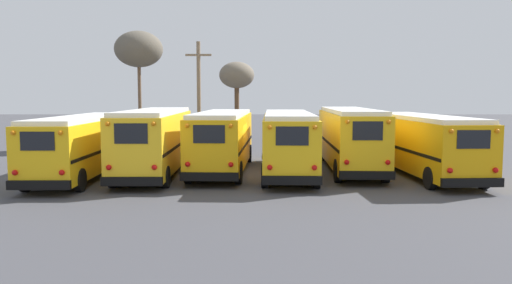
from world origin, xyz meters
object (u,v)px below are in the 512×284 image
Objects in this scene: school_bus_1 at (156,139)px; school_bus_5 at (424,142)px; school_bus_4 at (351,137)px; bare_tree_1 at (238,76)px; utility_pole at (200,95)px; school_bus_0 at (86,143)px; bare_tree_0 at (140,50)px; school_bus_2 at (224,139)px; school_bus_3 at (289,140)px.

school_bus_1 is 0.97× the size of school_bus_5.
school_bus_1 is 0.99× the size of school_bus_4.
utility_pole is at bearing -108.50° from bare_tree_1.
bare_tree_1 is at bearing 112.70° from school_bus_4.
bare_tree_0 is (-0.49, 13.98, 5.79)m from school_bus_0.
school_bus_4 is at bearing 156.14° from school_bus_5.
bare_tree_0 reaches higher than bare_tree_1.
school_bus_4 reaches higher than school_bus_1.
school_bus_5 is 1.40× the size of utility_pole.
school_bus_2 is 6.68m from school_bus_4.
school_bus_4 is 1.18× the size of bare_tree_0.
school_bus_2 is at bearing -90.47° from bare_tree_1.
school_bus_3 is at bearing 177.54° from school_bus_5.
school_bus_0 is 13.48m from school_bus_4.
school_bus_2 is 0.98× the size of school_bus_4.
school_bus_2 is 10.07m from school_bus_5.
bare_tree_1 reaches higher than school_bus_3.
school_bus_1 reaches higher than school_bus_3.
bare_tree_1 is (-3.20, 16.82, 3.82)m from school_bus_3.
bare_tree_0 reaches higher than school_bus_0.
bare_tree_0 is at bearing 105.98° from school_bus_1.
utility_pole reaches higher than bare_tree_1.
utility_pole reaches higher than school_bus_0.
school_bus_4 is (10.01, 1.28, 0.02)m from school_bus_1.
school_bus_0 is 1.23× the size of bare_tree_0.
school_bus_2 is 1.34× the size of utility_pole.
school_bus_2 is at bearing -60.14° from bare_tree_0.
school_bus_0 is 16.68m from school_bus_5.
school_bus_0 is at bearing -112.96° from utility_pole.
utility_pole is at bearing 140.62° from school_bus_5.
school_bus_4 is 12.56m from utility_pole.
utility_pole is at bearing -35.47° from bare_tree_0.
school_bus_0 is 1.61× the size of bare_tree_1.
bare_tree_1 is (0.13, 16.03, 3.83)m from school_bus_2.
school_bus_5 is at bearing -39.38° from utility_pole.
school_bus_0 is 1.04× the size of school_bus_4.
school_bus_3 is 6.68m from school_bus_5.
utility_pole is at bearing 83.62° from school_bus_1.
bare_tree_0 is at bearing 141.70° from school_bus_5.
bare_tree_0 is at bearing 144.53° from utility_pole.
school_bus_1 is 3.45m from school_bus_2.
bare_tree_1 is at bearing 68.80° from school_bus_0.
school_bus_4 is at bearing -41.14° from bare_tree_0.
school_bus_4 reaches higher than school_bus_3.
school_bus_1 is at bearing -165.11° from school_bus_2.
school_bus_1 is 6.67m from school_bus_3.
school_bus_5 is 22.63m from bare_tree_0.
bare_tree_0 reaches higher than utility_pole.
school_bus_4 is at bearing 3.37° from school_bus_2.
utility_pole is (-8.90, 8.57, 2.21)m from school_bus_4.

